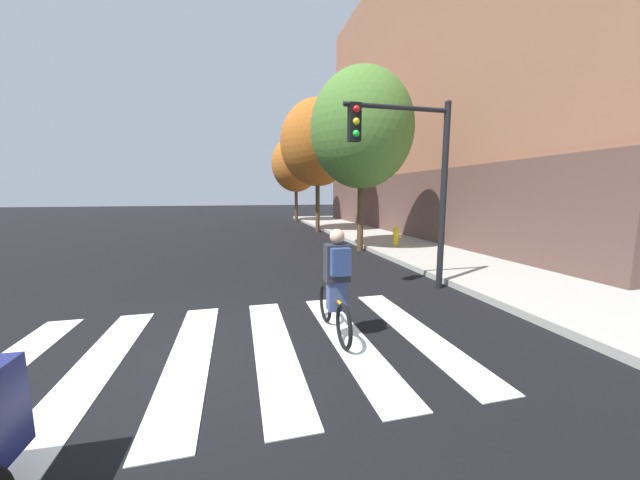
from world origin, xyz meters
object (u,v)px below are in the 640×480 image
fire_hydrant (396,236)px  street_tree_mid (318,143)px  cyclist (336,284)px  street_tree_near (362,129)px  street_tree_far (296,164)px  traffic_light_near (412,163)px

fire_hydrant → street_tree_mid: 8.18m
cyclist → street_tree_near: bearing=66.5°
street_tree_far → fire_hydrant: bearing=-83.6°
cyclist → traffic_light_near: size_ratio=0.41×
traffic_light_near → street_tree_mid: (0.75, 11.82, 2.14)m
cyclist → fire_hydrant: bearing=57.2°
street_tree_near → street_tree_far: street_tree_near is taller
street_tree_mid → traffic_light_near: bearing=-93.6°
street_tree_far → cyclist: bearing=-98.3°
cyclist → street_tree_mid: street_tree_mid is taller
fire_hydrant → street_tree_near: (-1.44, 0.15, 4.04)m
traffic_light_near → fire_hydrant: traffic_light_near is taller
fire_hydrant → street_tree_mid: (-1.56, 6.68, 4.47)m
street_tree_mid → street_tree_far: size_ratio=1.12×
street_tree_near → street_tree_mid: street_tree_mid is taller
cyclist → fire_hydrant: 8.51m
street_tree_mid → cyclist: bearing=-102.5°
traffic_light_near → street_tree_mid: 12.04m
cyclist → street_tree_mid: (3.05, 13.82, 4.15)m
street_tree_near → street_tree_far: (-0.10, 13.66, -0.12)m
cyclist → street_tree_near: 8.78m
traffic_light_near → cyclist: bearing=-139.1°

